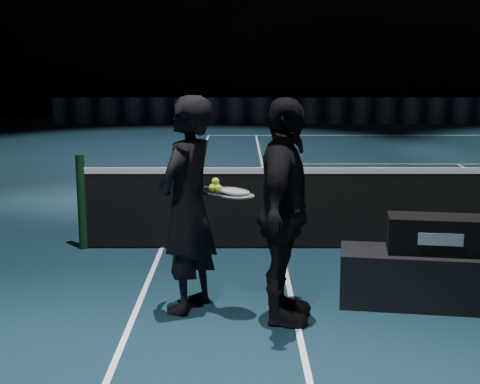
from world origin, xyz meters
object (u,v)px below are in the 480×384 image
object	(u,v)px
player_bench	(432,278)
racket_upper	(233,191)
player_b	(284,212)
racket_lower	(237,196)
player_a	(187,205)
racket_bag	(435,234)
tennis_balls	(215,186)

from	to	relation	value
player_bench	racket_upper	bearing A→B (deg)	-165.16
player_b	racket_lower	size ratio (longest dim) A/B	2.74
racket_lower	player_a	bearing A→B (deg)	-180.00
racket_lower	racket_upper	distance (m)	0.07
racket_bag	player_a	distance (m)	2.18
racket_lower	tennis_balls	distance (m)	0.21
racket_bag	tennis_balls	size ratio (longest dim) A/B	6.75
player_b	tennis_balls	distance (m)	0.62
racket_upper	tennis_balls	distance (m)	0.15
racket_bag	player_a	world-z (taller)	player_a
racket_bag	tennis_balls	bearing A→B (deg)	-166.01
player_a	racket_upper	xyz separation A→B (m)	(0.39, -0.09, 0.14)
racket_lower	tennis_balls	xyz separation A→B (m)	(-0.18, 0.07, 0.07)
racket_upper	tennis_balls	size ratio (longest dim) A/B	5.67
player_a	player_b	bearing A→B (deg)	96.99
player_bench	racket_bag	xyz separation A→B (m)	(0.00, 0.00, 0.40)
racket_lower	racket_upper	world-z (taller)	racket_upper
racket_bag	player_b	world-z (taller)	player_b
player_a	racket_upper	bearing A→B (deg)	102.70
racket_upper	player_bench	bearing A→B (deg)	20.60
tennis_balls	racket_lower	bearing A→B (deg)	-19.96
racket_bag	tennis_balls	distance (m)	1.98
racket_bag	racket_lower	world-z (taller)	racket_lower
player_bench	player_b	bearing A→B (deg)	-155.99
player_bench	player_b	size ratio (longest dim) A/B	0.87
racket_bag	tennis_balls	xyz separation A→B (m)	(-1.92, -0.18, 0.46)
player_bench	player_b	world-z (taller)	player_b
player_a	racket_lower	xyz separation A→B (m)	(0.43, -0.14, 0.11)
racket_lower	racket_upper	size ratio (longest dim) A/B	1.00
racket_upper	racket_bag	bearing A→B (deg)	20.60
racket_lower	player_b	bearing A→B (deg)	-0.00
racket_upper	racket_lower	bearing A→B (deg)	-42.66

